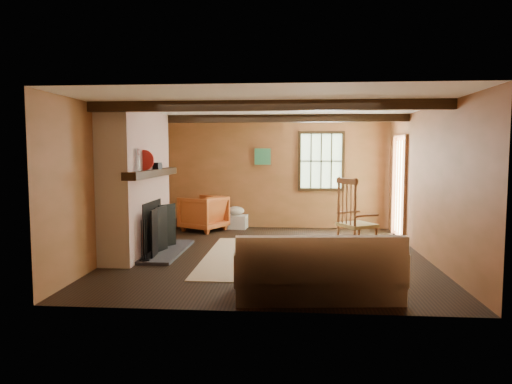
# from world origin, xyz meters

# --- Properties ---
(ground) EXTENTS (5.50, 5.50, 0.00)m
(ground) POSITION_xyz_m (0.00, 0.00, 0.00)
(ground) COLOR black
(ground) RESTS_ON ground
(room_envelope) EXTENTS (5.02, 5.52, 2.44)m
(room_envelope) POSITION_xyz_m (0.22, 0.26, 1.63)
(room_envelope) COLOR #A15D39
(room_envelope) RESTS_ON ground
(fireplace) EXTENTS (1.02, 2.30, 2.40)m
(fireplace) POSITION_xyz_m (-2.23, -0.00, 1.10)
(fireplace) COLOR #9F423D
(fireplace) RESTS_ON ground
(rug) EXTENTS (2.50, 3.00, 0.01)m
(rug) POSITION_xyz_m (0.20, -0.20, 0.00)
(rug) COLOR tan
(rug) RESTS_ON ground
(rocking_chair) EXTENTS (1.05, 0.88, 1.29)m
(rocking_chair) POSITION_xyz_m (1.40, 0.10, 0.54)
(rocking_chair) COLOR tan
(rocking_chair) RESTS_ON ground
(sofa) EXTENTS (1.99, 1.02, 0.78)m
(sofa) POSITION_xyz_m (0.66, -2.20, 0.28)
(sofa) COLOR beige
(sofa) RESTS_ON ground
(firewood_pile) EXTENTS (0.58, 0.11, 0.21)m
(firewood_pile) POSITION_xyz_m (-1.98, 2.54, 0.11)
(firewood_pile) COLOR #4F2F22
(firewood_pile) RESTS_ON ground
(laundry_basket) EXTENTS (0.53, 0.42, 0.30)m
(laundry_basket) POSITION_xyz_m (-0.89, 2.54, 0.15)
(laundry_basket) COLOR silver
(laundry_basket) RESTS_ON ground
(basket_pillow) EXTENTS (0.46, 0.41, 0.19)m
(basket_pillow) POSITION_xyz_m (-0.89, 2.54, 0.40)
(basket_pillow) COLOR beige
(basket_pillow) RESTS_ON laundry_basket
(armchair) EXTENTS (1.12, 1.11, 0.76)m
(armchair) POSITION_xyz_m (-1.55, 2.19, 0.38)
(armchair) COLOR #BF6026
(armchair) RESTS_ON ground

